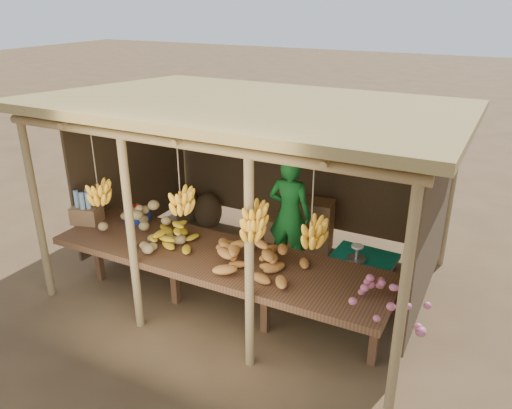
% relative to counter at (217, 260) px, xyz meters
% --- Properties ---
extents(ground, '(60.00, 60.00, 0.00)m').
position_rel_counter_xyz_m(ground, '(-0.00, 0.95, -0.74)').
color(ground, brown).
rests_on(ground, ground).
extents(stall_structure, '(4.70, 3.50, 2.43)m').
position_rel_counter_xyz_m(stall_structure, '(0.02, 0.85, 1.17)').
color(stall_structure, '#977A4E').
rests_on(stall_structure, ground).
extents(counter, '(3.90, 1.05, 0.80)m').
position_rel_counter_xyz_m(counter, '(0.00, 0.00, 0.00)').
color(counter, brown).
rests_on(counter, ground).
extents(potato_heap, '(1.14, 0.70, 0.37)m').
position_rel_counter_xyz_m(potato_heap, '(-1.06, -0.03, 0.25)').
color(potato_heap, tan).
rests_on(potato_heap, counter).
extents(sweet_potato_heap, '(1.25, 1.03, 0.36)m').
position_rel_counter_xyz_m(sweet_potato_heap, '(0.46, -0.05, 0.24)').
color(sweet_potato_heap, '#C57B32').
rests_on(sweet_potato_heap, counter).
extents(onion_heap, '(0.91, 0.63, 0.36)m').
position_rel_counter_xyz_m(onion_heap, '(1.90, -0.23, 0.24)').
color(onion_heap, '#C35F77').
rests_on(onion_heap, counter).
extents(banana_pile, '(0.72, 0.50, 0.35)m').
position_rel_counter_xyz_m(banana_pile, '(-0.64, 0.05, 0.24)').
color(banana_pile, yellow).
rests_on(banana_pile, counter).
extents(tomato_basin, '(0.35, 0.35, 0.19)m').
position_rel_counter_xyz_m(tomato_basin, '(-1.40, 0.35, 0.14)').
color(tomato_basin, navy).
rests_on(tomato_basin, counter).
extents(bottle_box, '(0.40, 0.35, 0.43)m').
position_rel_counter_xyz_m(bottle_box, '(-1.90, 0.00, 0.23)').
color(bottle_box, olive).
rests_on(bottle_box, counter).
extents(vendor, '(0.60, 0.41, 1.59)m').
position_rel_counter_xyz_m(vendor, '(0.27, 1.40, 0.05)').
color(vendor, '#1B7D2B').
rests_on(vendor, ground).
extents(tarp_crate, '(0.75, 0.65, 0.85)m').
position_rel_counter_xyz_m(tarp_crate, '(1.39, 0.94, -0.39)').
color(tarp_crate, brown).
rests_on(tarp_crate, ground).
extents(carton_stack, '(1.02, 0.43, 0.74)m').
position_rel_counter_xyz_m(carton_stack, '(0.23, 2.06, -0.41)').
color(carton_stack, olive).
rests_on(carton_stack, ground).
extents(burlap_sacks, '(0.87, 0.46, 0.62)m').
position_rel_counter_xyz_m(burlap_sacks, '(-1.69, 2.13, -0.47)').
color(burlap_sacks, '#4B3923').
rests_on(burlap_sacks, ground).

